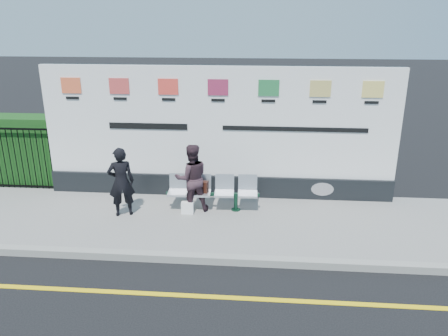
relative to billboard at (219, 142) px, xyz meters
name	(u,v)px	position (x,y,z in m)	size (l,w,h in m)	color
ground	(164,295)	(-0.50, -3.85, -1.42)	(80.00, 80.00, 0.00)	black
pavement	(189,221)	(-0.50, -1.35, -1.36)	(14.00, 3.00, 0.12)	gray
kerb	(176,257)	(-0.50, -2.85, -1.35)	(14.00, 0.18, 0.14)	gray
yellow_line	(164,294)	(-0.50, -3.85, -1.42)	(14.00, 0.10, 0.01)	yellow
billboard	(219,142)	(0.00, 0.00, 0.00)	(8.00, 0.30, 3.00)	black
hedge	(19,149)	(-5.08, 0.45, -0.45)	(2.35, 0.70, 1.70)	#164315
railing	(10,158)	(-5.08, 0.00, -0.53)	(2.05, 0.06, 1.54)	black
bench	(213,201)	(-0.05, -0.88, -1.09)	(1.93, 0.51, 0.41)	silver
woman_left	(121,182)	(-1.92, -1.28, -0.55)	(0.54, 0.36, 1.49)	black
woman_right	(192,178)	(-0.49, -0.94, -0.55)	(0.73, 0.57, 1.49)	#38242C
handbag_brown	(201,186)	(-0.30, -0.89, -0.76)	(0.32, 0.14, 0.25)	black
carrier_bag_white	(188,208)	(-0.57, -1.10, -1.17)	(0.26, 0.16, 0.26)	white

